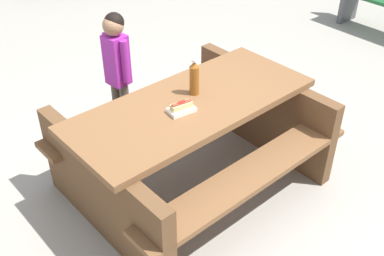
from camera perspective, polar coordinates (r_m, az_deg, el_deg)
ground_plane at (r=3.68m, az=0.00°, el=-6.71°), size 30.00×30.00×0.00m
picnic_table at (r=3.40m, az=0.00°, el=-1.11°), size 2.02×1.70×0.75m
soda_bottle at (r=3.26m, az=0.29°, el=6.18°), size 0.07×0.07×0.27m
hotdog_tray at (r=3.10m, az=-1.31°, el=2.48°), size 0.18×0.11×0.08m
child_in_coat at (r=3.90m, az=-9.22°, el=8.22°), size 0.20×0.27×1.12m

